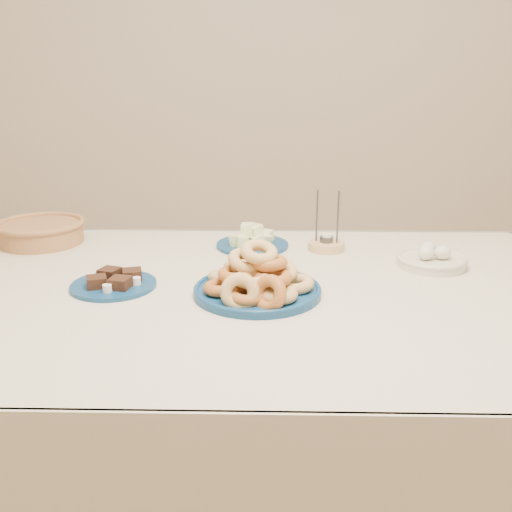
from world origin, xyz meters
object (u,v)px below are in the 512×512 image
(egg_bowl, at_px, (431,259))
(dining_table, at_px, (256,327))
(brownie_plate, at_px, (114,283))
(wicker_basket, at_px, (41,231))
(melon_plate, at_px, (252,239))
(candle_holder, at_px, (326,244))
(donut_platter, at_px, (257,282))

(egg_bowl, bearing_deg, dining_table, -159.63)
(brownie_plate, height_order, wicker_basket, wicker_basket)
(brownie_plate, bearing_deg, melon_plate, 46.55)
(melon_plate, distance_m, egg_bowl, 0.53)
(egg_bowl, bearing_deg, brownie_plate, -167.84)
(wicker_basket, bearing_deg, candle_holder, -3.57)
(dining_table, bearing_deg, brownie_plate, -179.68)
(candle_holder, bearing_deg, melon_plate, 173.45)
(candle_holder, bearing_deg, brownie_plate, -149.59)
(donut_platter, xyz_separation_m, wicker_basket, (-0.69, 0.43, 0.00))
(donut_platter, distance_m, brownie_plate, 0.36)
(wicker_basket, relative_size, egg_bowl, 1.29)
(melon_plate, distance_m, candle_holder, 0.23)
(melon_plate, bearing_deg, brownie_plate, -133.45)
(dining_table, relative_size, egg_bowl, 6.94)
(dining_table, xyz_separation_m, wicker_basket, (-0.69, 0.38, 0.14))
(donut_platter, bearing_deg, wicker_basket, 147.85)
(dining_table, xyz_separation_m, egg_bowl, (0.48, 0.18, 0.13))
(melon_plate, height_order, candle_holder, candle_holder)
(melon_plate, height_order, egg_bowl, melon_plate)
(wicker_basket, bearing_deg, donut_platter, -32.15)
(melon_plate, bearing_deg, donut_platter, -86.71)
(dining_table, relative_size, brownie_plate, 7.89)
(candle_holder, bearing_deg, donut_platter, -118.11)
(melon_plate, bearing_deg, egg_bowl, -19.28)
(dining_table, xyz_separation_m, candle_holder, (0.21, 0.33, 0.12))
(brownie_plate, xyz_separation_m, candle_holder, (0.56, 0.33, 0.01))
(wicker_basket, distance_m, egg_bowl, 1.19)
(candle_holder, height_order, egg_bowl, candle_holder)
(melon_plate, distance_m, wicker_basket, 0.67)
(wicker_basket, xyz_separation_m, candle_holder, (0.89, -0.06, -0.02))
(egg_bowl, bearing_deg, wicker_basket, 170.04)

